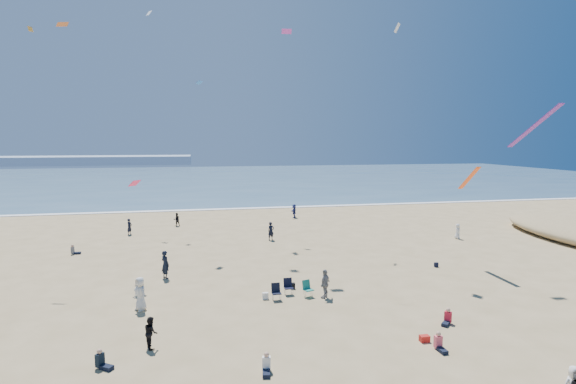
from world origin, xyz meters
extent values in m
plane|color=tan|center=(0.00, 0.00, 0.00)|extent=(220.00, 220.00, 0.00)
cube|color=#476B84|center=(0.00, 95.00, 0.03)|extent=(220.00, 100.00, 0.06)
cube|color=white|center=(0.00, 45.00, 0.04)|extent=(220.00, 1.20, 0.08)
cube|color=#7A8EA8|center=(-60.00, 170.00, 1.60)|extent=(110.00, 20.00, 3.20)
imported|color=navy|center=(8.66, 36.66, 0.83)|extent=(1.05, 1.61, 1.66)
imported|color=black|center=(-5.22, 14.75, 0.97)|extent=(0.80, 0.84, 1.94)
imported|color=black|center=(3.84, 25.00, 0.87)|extent=(0.74, 0.62, 1.74)
imported|color=black|center=(-5.19, 4.17, 0.73)|extent=(0.75, 0.85, 1.46)
imported|color=silver|center=(-6.21, 9.05, 0.94)|extent=(1.03, 1.10, 1.89)
imported|color=gray|center=(4.46, 8.85, 0.88)|extent=(1.02, 1.05, 1.76)
imported|color=black|center=(-9.67, 30.24, 0.82)|extent=(0.62, 0.71, 1.63)
imported|color=white|center=(21.55, 21.98, 0.73)|extent=(0.55, 0.76, 1.46)
imported|color=black|center=(-5.22, 34.01, 0.73)|extent=(0.87, 0.78, 1.47)
cube|color=white|center=(0.90, 9.35, 0.20)|extent=(0.35, 0.20, 0.40)
cube|color=black|center=(2.88, 10.86, 0.19)|extent=(0.30, 0.22, 0.38)
cube|color=red|center=(7.39, 2.21, 0.15)|extent=(0.45, 0.30, 0.30)
cube|color=black|center=(14.48, 13.52, 0.17)|extent=(0.28, 0.18, 0.34)
cube|color=purple|center=(4.23, 19.42, 17.95)|extent=(0.82, 0.46, 0.32)
cube|color=white|center=(12.26, 16.64, 17.95)|extent=(0.64, 0.67, 0.66)
cube|color=#EE2565|center=(-7.01, 14.78, 6.62)|extent=(0.82, 0.89, 0.40)
cube|color=white|center=(-7.78, 38.31, 23.69)|extent=(0.72, 0.73, 0.59)
cube|color=orange|center=(-12.34, 20.38, 17.90)|extent=(0.89, 0.50, 0.39)
cube|color=blue|center=(-2.55, 24.03, 14.40)|extent=(0.66, 0.77, 0.28)
cube|color=#FDA435|center=(-19.29, 35.56, 20.76)|extent=(0.47, 0.53, 0.55)
cube|color=#6A2595|center=(14.47, 4.40, 10.17)|extent=(0.35, 3.14, 2.21)
cube|color=#F45019|center=(16.87, 13.49, 6.65)|extent=(0.35, 2.64, 1.87)
camera|label=1|loc=(-3.00, -16.31, 9.47)|focal=28.00mm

